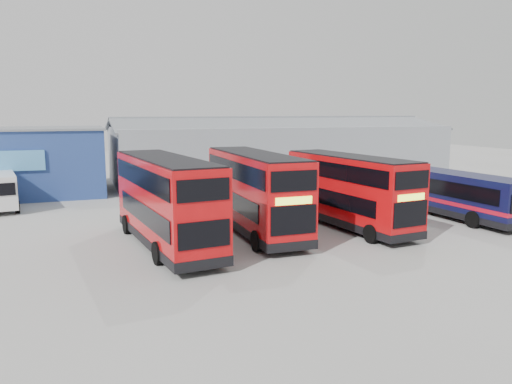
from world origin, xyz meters
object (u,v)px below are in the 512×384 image
at_px(office_block, 20,161).
at_px(maintenance_shed, 277,151).
at_px(double_decker_right, 349,192).
at_px(single_decker_blue, 451,195).
at_px(double_decker_centre, 255,193).
at_px(double_decker_left, 166,203).

bearing_deg(office_block, maintenance_shed, 5.21).
relative_size(double_decker_right, single_decker_blue, 0.94).
distance_m(office_block, single_decker_blue, 30.78).
height_order(maintenance_shed, double_decker_centre, maintenance_shed).
height_order(maintenance_shed, double_decker_right, maintenance_shed).
relative_size(double_decker_left, single_decker_blue, 1.00).
xyz_separation_m(maintenance_shed, double_decker_right, (-4.14, -20.09, -0.63)).
bearing_deg(double_decker_right, office_block, 128.40).
bearing_deg(maintenance_shed, double_decker_left, -124.54).
relative_size(double_decker_left, double_decker_centre, 1.02).
bearing_deg(double_decker_centre, single_decker_blue, -0.69).
bearing_deg(maintenance_shed, double_decker_centre, -115.73).
distance_m(double_decker_left, double_decker_right, 10.11).
height_order(office_block, maintenance_shed, maintenance_shed).
bearing_deg(office_block, double_decker_left, -67.41).
xyz_separation_m(double_decker_right, single_decker_blue, (7.27, 0.36, -0.63)).
bearing_deg(double_decker_left, double_decker_centre, -172.24).
bearing_deg(single_decker_blue, maintenance_shed, -84.20).
distance_m(double_decker_right, single_decker_blue, 7.31).
height_order(office_block, double_decker_centre, office_block).
bearing_deg(double_decker_left, double_decker_right, 177.08).
xyz_separation_m(double_decker_centre, single_decker_blue, (12.52, -0.26, -0.74)).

